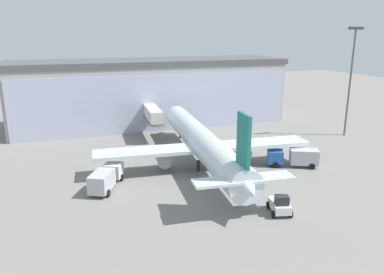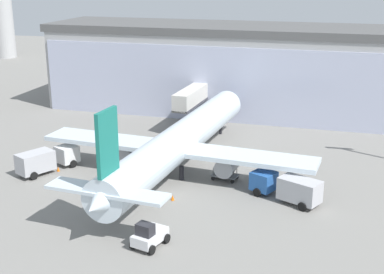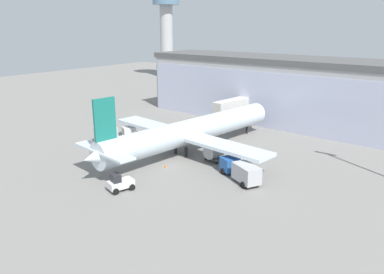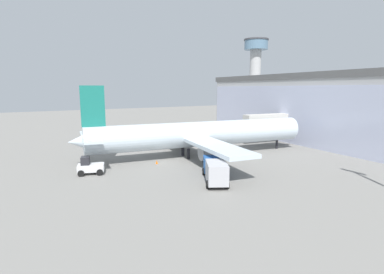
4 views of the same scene
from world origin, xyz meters
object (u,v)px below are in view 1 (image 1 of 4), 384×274
object	(u,v)px
fuel_truck	(295,157)
baggage_cart	(239,160)
safety_cone_nose	(235,181)
apron_light_mast	(351,73)
catering_truck	(106,178)
pushback_tug	(280,205)
airplane	(202,143)
jet_bridge	(151,113)
safety_cone_wingtip	(115,184)

from	to	relation	value
fuel_truck	baggage_cart	bearing A→B (deg)	-2.71
baggage_cart	safety_cone_nose	xyz separation A→B (m)	(-4.25, -6.61, -0.23)
apron_light_mast	catering_truck	size ratio (longest dim) A/B	2.73
fuel_truck	pushback_tug	distance (m)	16.04
baggage_cart	pushback_tug	size ratio (longest dim) A/B	0.85
airplane	fuel_truck	bearing A→B (deg)	-105.57
baggage_cart	safety_cone_nose	world-z (taller)	baggage_cart
apron_light_mast	safety_cone_nose	bearing A→B (deg)	-156.83
jet_bridge	airplane	distance (m)	19.68
apron_light_mast	airplane	size ratio (longest dim) A/B	0.51
apron_light_mast	pushback_tug	bearing A→B (deg)	-143.45
airplane	safety_cone_wingtip	size ratio (longest dim) A/B	71.98
pushback_tug	safety_cone_wingtip	xyz separation A→B (m)	(-15.34, 14.36, -0.70)
apron_light_mast	safety_cone_nose	world-z (taller)	apron_light_mast
airplane	baggage_cart	bearing A→B (deg)	-94.92
airplane	catering_truck	distance (m)	15.32
fuel_truck	safety_cone_wingtip	distance (m)	26.27
fuel_truck	safety_cone_wingtip	world-z (taller)	fuel_truck
safety_cone_nose	catering_truck	bearing A→B (deg)	164.25
pushback_tug	safety_cone_wingtip	distance (m)	21.02
jet_bridge	baggage_cart	distance (m)	22.57
fuel_truck	safety_cone_wingtip	bearing A→B (deg)	22.81
jet_bridge	pushback_tug	size ratio (longest dim) A/B	3.90
apron_light_mast	pushback_tug	world-z (taller)	apron_light_mast
safety_cone_wingtip	jet_bridge	bearing A→B (deg)	63.31
pushback_tug	apron_light_mast	bearing A→B (deg)	-35.65
fuel_truck	baggage_cart	world-z (taller)	fuel_truck
pushback_tug	safety_cone_nose	world-z (taller)	pushback_tug
baggage_cart	safety_cone_wingtip	xyz separation A→B (m)	(-19.14, -1.70, -0.23)
jet_bridge	safety_cone_wingtip	bearing A→B (deg)	160.00
pushback_tug	safety_cone_nose	distance (m)	9.48
jet_bridge	fuel_truck	bearing A→B (deg)	-142.65
safety_cone_nose	safety_cone_wingtip	size ratio (longest dim) A/B	1.00
safety_cone_wingtip	catering_truck	bearing A→B (deg)	-162.93
jet_bridge	fuel_truck	world-z (taller)	jet_bridge
jet_bridge	safety_cone_nose	xyz separation A→B (m)	(3.58, -27.41, -4.19)
airplane	safety_cone_nose	world-z (taller)	airplane
catering_truck	pushback_tug	world-z (taller)	catering_truck
apron_light_mast	airplane	world-z (taller)	apron_light_mast
jet_bridge	safety_cone_wingtip	distance (m)	25.52
safety_cone_nose	jet_bridge	bearing A→B (deg)	97.44
apron_light_mast	fuel_truck	world-z (taller)	apron_light_mast
catering_truck	safety_cone_nose	distance (m)	16.77
catering_truck	baggage_cart	bearing A→B (deg)	-53.96
jet_bridge	apron_light_mast	size ratio (longest dim) A/B	0.69
airplane	fuel_truck	xyz separation A→B (m)	(12.53, -5.46, -2.07)
fuel_truck	pushback_tug	xyz separation A→B (m)	(-10.78, -11.86, -0.49)
apron_light_mast	catering_truck	distance (m)	49.22
fuel_truck	pushback_tug	size ratio (longest dim) A/B	2.08
catering_truck	safety_cone_nose	bearing A→B (deg)	-75.52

